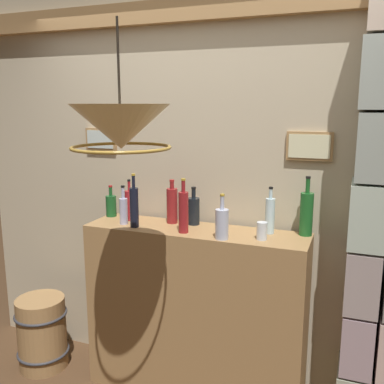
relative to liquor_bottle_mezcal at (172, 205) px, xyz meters
The scene contains 15 objects.
panelled_rear_partition 0.30m from the liquor_bottle_mezcal, 41.11° to the left, with size 3.64×0.15×2.68m.
bar_shelf_unit 0.72m from the liquor_bottle_mezcal, 24.44° to the right, with size 1.43×0.36×1.14m, color #9E7547.
liquor_bottle_mezcal is the anchor object (origin of this frame).
liquor_bottle_port 0.47m from the liquor_bottle_mezcal, behind, with size 0.07×0.07×0.22m.
liquor_bottle_rye 0.65m from the liquor_bottle_mezcal, ahead, with size 0.06×0.06×0.29m.
liquor_bottle_gin 0.26m from the liquor_bottle_mezcal, 136.55° to the right, with size 0.06×0.06×0.35m.
liquor_bottle_rum 0.15m from the liquor_bottle_mezcal, ahead, with size 0.08×0.08×0.25m.
liquor_bottle_brandy 0.30m from the liquor_bottle_mezcal, behind, with size 0.06×0.06×0.28m.
liquor_bottle_vodka 0.32m from the liquor_bottle_mezcal, 153.79° to the right, with size 0.05×0.05×0.26m.
liquor_bottle_amaro 0.23m from the liquor_bottle_mezcal, 49.02° to the right, with size 0.06×0.06×0.34m.
liquor_bottle_scotch 0.47m from the liquor_bottle_mezcal, 27.82° to the right, with size 0.08×0.08×0.27m.
liquor_bottle_whiskey 0.86m from the liquor_bottle_mezcal, ahead, with size 0.08×0.08×0.36m.
glass_tumbler_rocks 0.65m from the liquor_bottle_mezcal, 13.00° to the right, with size 0.06×0.06×0.10m.
pendant_lamp 0.92m from the liquor_bottle_mezcal, 85.07° to the right, with size 0.48×0.48×0.60m.
wooden_barrel 1.40m from the liquor_bottle_mezcal, 166.36° to the right, with size 0.38×0.38×0.53m.
Camera 1 is at (0.93, -1.63, 1.91)m, focal length 40.55 mm.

